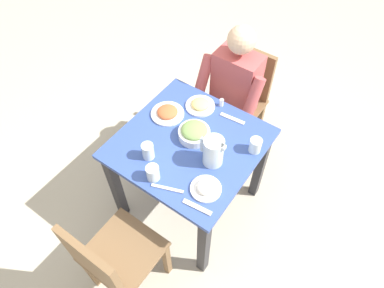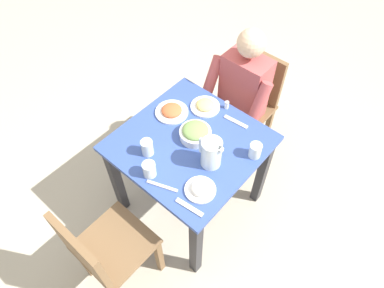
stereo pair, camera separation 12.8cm
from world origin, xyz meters
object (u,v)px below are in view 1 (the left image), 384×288
object	(u,v)px
plate_yoghurt	(206,188)
water_glass_by_pitcher	(148,151)
dining_table	(190,155)
chair_near	(240,96)
water_pitcher	(213,151)
salad_bowl	(194,132)
diner_near	(228,97)
water_glass_near_left	(153,173)
chair_far	(112,260)
salt_shaker	(222,102)
plate_fries	(200,105)
water_glass_center	(255,145)
plate_rice_curry	(167,113)

from	to	relation	value
plate_yoghurt	water_glass_by_pitcher	bearing A→B (deg)	1.00
dining_table	chair_near	size ratio (longest dim) A/B	0.94
water_pitcher	plate_yoghurt	size ratio (longest dim) A/B	1.08
salad_bowl	water_glass_by_pitcher	distance (m)	0.31
diner_near	water_glass_near_left	size ratio (longest dim) A/B	12.41
dining_table	diner_near	xyz separation A→B (m)	(0.06, -0.57, 0.03)
water_pitcher	salad_bowl	size ratio (longest dim) A/B	0.97
chair_far	salt_shaker	size ratio (longest dim) A/B	16.46
salad_bowl	plate_fries	xyz separation A→B (m)	(0.11, -0.23, -0.02)
plate_yoghurt	water_glass_center	bearing A→B (deg)	-102.56
water_glass_center	water_glass_near_left	xyz separation A→B (m)	(0.37, 0.50, 0.00)
dining_table	plate_fries	world-z (taller)	plate_fries
water_glass_near_left	diner_near	bearing A→B (deg)	-87.59
plate_yoghurt	water_glass_center	size ratio (longest dim) A/B	1.85
chair_far	water_glass_near_left	bearing A→B (deg)	-85.68
chair_near	water_pitcher	bearing A→B (deg)	107.11
chair_far	water_glass_center	size ratio (longest dim) A/B	9.38
water_pitcher	salt_shaker	distance (m)	0.46
plate_rice_curry	water_glass_near_left	size ratio (longest dim) A/B	2.27
water_glass_center	salad_bowl	bearing A→B (deg)	18.83
plate_yoghurt	chair_near	bearing A→B (deg)	-71.90
chair_near	salt_shaker	world-z (taller)	chair_near
chair_far	salt_shaker	distance (m)	1.18
water_pitcher	water_glass_by_pitcher	bearing A→B (deg)	30.03
diner_near	water_glass_near_left	xyz separation A→B (m)	(-0.04, 0.89, 0.15)
plate_yoghurt	plate_fries	bearing A→B (deg)	-52.91
chair_near	plate_rice_curry	world-z (taller)	chair_near
water_pitcher	plate_rice_curry	bearing A→B (deg)	-17.80
water_pitcher	plate_yoghurt	bearing A→B (deg)	112.33
water_pitcher	plate_rice_curry	distance (m)	0.47
diner_near	water_glass_center	world-z (taller)	diner_near
chair_far	plate_yoghurt	bearing A→B (deg)	-114.63
plate_fries	plate_rice_curry	world-z (taller)	same
water_pitcher	water_glass_by_pitcher	distance (m)	0.38
plate_fries	plate_rice_curry	distance (m)	0.23
chair_near	plate_fries	size ratio (longest dim) A/B	4.54
dining_table	plate_rice_curry	size ratio (longest dim) A/B	3.86
plate_rice_curry	salt_shaker	size ratio (longest dim) A/B	4.01
salad_bowl	salt_shaker	bearing A→B (deg)	-89.75
dining_table	diner_near	size ratio (longest dim) A/B	0.71
plate_rice_curry	water_glass_center	world-z (taller)	water_glass_center
chair_far	plate_fries	bearing A→B (deg)	-83.03
chair_near	salt_shaker	size ratio (longest dim) A/B	16.46
dining_table	salt_shaker	world-z (taller)	salt_shaker
salt_shaker	water_pitcher	bearing A→B (deg)	115.66
diner_near	salt_shaker	size ratio (longest dim) A/B	21.92
water_glass_by_pitcher	diner_near	bearing A→B (deg)	-95.66
dining_table	chair_far	bearing A→B (deg)	91.15
water_glass_near_left	water_glass_by_pitcher	bearing A→B (deg)	-40.33
diner_near	salt_shaker	bearing A→B (deg)	104.79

